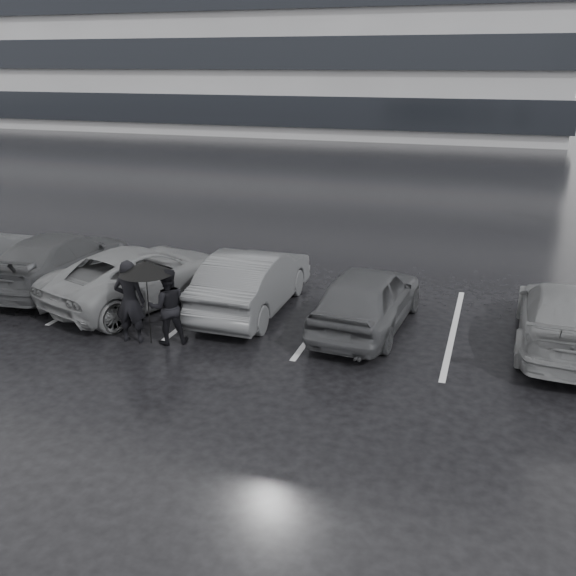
# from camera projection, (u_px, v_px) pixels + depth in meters

# --- Properties ---
(ground) EXTENTS (160.00, 160.00, 0.00)m
(ground) POSITION_uv_depth(u_px,v_px,m) (263.00, 357.00, 12.41)
(ground) COLOR black
(ground) RESTS_ON ground
(car_main) EXTENTS (1.96, 4.18, 1.38)m
(car_main) POSITION_uv_depth(u_px,v_px,m) (367.00, 298.00, 13.53)
(car_main) COLOR black
(car_main) RESTS_ON ground
(car_west_a) EXTENTS (1.54, 4.33, 1.42)m
(car_west_a) POSITION_uv_depth(u_px,v_px,m) (253.00, 280.00, 14.55)
(car_west_a) COLOR #2C2C2E
(car_west_a) RESTS_ON ground
(car_west_b) EXTENTS (3.62, 5.23, 1.33)m
(car_west_b) POSITION_uv_depth(u_px,v_px,m) (141.00, 275.00, 15.10)
(car_west_b) COLOR #4A4A4D
(car_west_b) RESTS_ON ground
(car_west_c) EXTENTS (2.17, 4.81, 1.37)m
(car_west_c) POSITION_uv_depth(u_px,v_px,m) (62.00, 260.00, 16.17)
(car_west_c) COLOR black
(car_west_c) RESTS_ON ground
(car_east) EXTENTS (1.95, 4.52, 1.29)m
(car_east) POSITION_uv_depth(u_px,v_px,m) (565.00, 317.00, 12.64)
(car_east) COLOR #4A4A4D
(car_east) RESTS_ON ground
(pedestrian_left) EXTENTS (0.69, 0.51, 1.73)m
(pedestrian_left) POSITION_uv_depth(u_px,v_px,m) (130.00, 301.00, 12.84)
(pedestrian_left) COLOR black
(pedestrian_left) RESTS_ON ground
(pedestrian_right) EXTENTS (0.96, 0.91, 1.57)m
(pedestrian_right) POSITION_uv_depth(u_px,v_px,m) (167.00, 306.00, 12.79)
(pedestrian_right) COLOR black
(pedestrian_right) RESTS_ON ground
(umbrella) EXTENTS (1.04, 1.04, 1.77)m
(umbrella) POSITION_uv_depth(u_px,v_px,m) (145.00, 267.00, 12.49)
(umbrella) COLOR black
(umbrella) RESTS_ON ground
(stall_stripes) EXTENTS (19.72, 5.00, 0.00)m
(stall_stripes) POSITION_uv_depth(u_px,v_px,m) (268.00, 308.00, 14.89)
(stall_stripes) COLOR #B6B7B9
(stall_stripes) RESTS_ON ground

